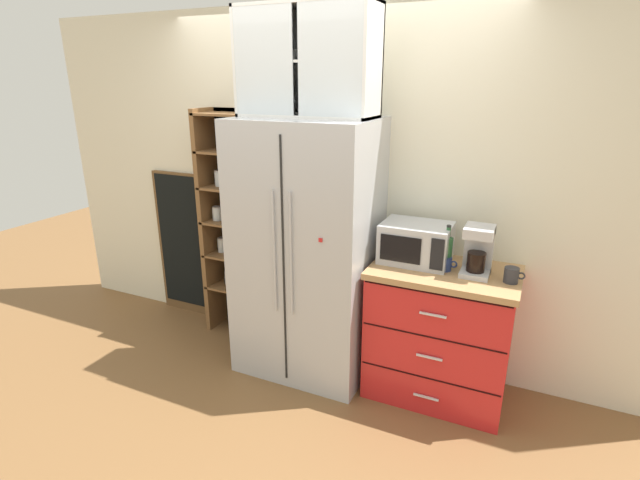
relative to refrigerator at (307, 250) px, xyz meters
The scene contains 12 objects.
ground_plane 0.91m from the refrigerator, 90.00° to the right, with size 10.83×10.83×0.00m, color brown.
wall_back_cream 0.53m from the refrigerator, 90.00° to the left, with size 5.11×0.10×2.55m, color silver.
refrigerator is the anchor object (origin of this frame).
pantry_shelf_column 0.81m from the refrigerator, 160.55° to the left, with size 0.55×0.30×1.84m.
counter_cabinet 1.05m from the refrigerator, ahead, with size 0.92×0.60×0.91m.
microwave 0.76m from the refrigerator, ahead, with size 0.44×0.33×0.26m.
coffee_maker 1.15m from the refrigerator, ahead, with size 0.17×0.20×0.31m.
mug_charcoal 1.34m from the refrigerator, ahead, with size 0.12×0.08×0.09m.
mug_navy 0.95m from the refrigerator, ahead, with size 0.12×0.08×0.09m.
bottle_green 0.96m from the refrigerator, ahead, with size 0.07×0.07×0.29m.
upper_cabinet 1.24m from the refrigerator, 90.00° to the left, with size 0.90×0.32×0.67m.
chalkboard_menu 1.42m from the refrigerator, 166.96° to the left, with size 0.60×0.04×1.29m.
Camera 1 is at (1.41, -2.81, 2.05)m, focal length 26.81 mm.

